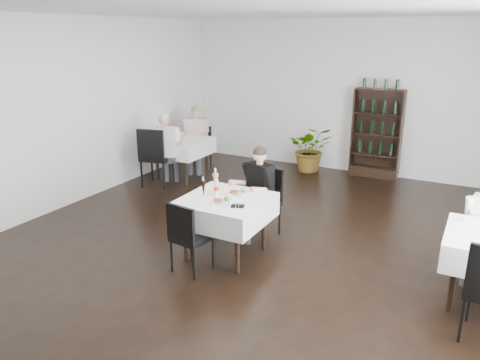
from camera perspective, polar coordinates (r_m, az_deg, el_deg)
name	(u,v)px	position (r m, az deg, el deg)	size (l,w,h in m)	color
room_shell	(247,143)	(5.46, 0.87, 4.49)	(9.00, 9.00, 9.00)	black
wine_shelf	(376,135)	(9.43, 16.30, 5.34)	(0.90, 0.28, 1.75)	black
main_table	(225,209)	(5.86, -1.79, -3.59)	(1.03, 1.03, 0.77)	black
left_table	(181,147)	(9.12, -7.15, 4.05)	(0.98, 0.98, 0.77)	black
potted_tree	(311,149)	(9.63, 8.63, 3.80)	(0.85, 0.74, 0.94)	#275C1F
main_chair_far	(264,197)	(6.52, 3.00, -2.09)	(0.52, 0.52, 0.95)	black
main_chair_near	(187,234)	(5.50, -6.43, -6.51)	(0.45, 0.46, 0.88)	black
left_chair_far	(201,145)	(9.68, -4.77, 4.23)	(0.52, 0.53, 0.89)	black
left_chair_near	(154,154)	(8.63, -10.39, 3.18)	(0.60, 0.60, 1.10)	black
diner_main	(256,186)	(6.34, 1.98, -0.69)	(0.55, 0.59, 1.29)	#3B3B42
diner_left_far	(196,134)	(9.48, -5.39, 5.63)	(0.59, 0.62, 1.34)	#3B3B42
diner_left_near	(166,144)	(8.61, -8.99, 4.41)	(0.61, 0.64, 1.38)	#3B3B42
plate_far	(238,193)	(5.94, -0.30, -1.56)	(0.25, 0.25, 0.08)	white
plate_near	(221,201)	(5.66, -2.32, -2.60)	(0.31, 0.31, 0.07)	white
pilsner_dark	(203,188)	(5.85, -4.48, -1.03)	(0.06, 0.06, 0.26)	black
pilsner_lager	(216,183)	(5.92, -3.00, -0.41)	(0.08, 0.08, 0.34)	gold
coke_bottle	(216,187)	(5.89, -2.92, -0.88)	(0.07, 0.07, 0.26)	silver
napkin_cutlery	(238,206)	(5.53, -0.30, -3.18)	(0.19, 0.17, 0.02)	black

